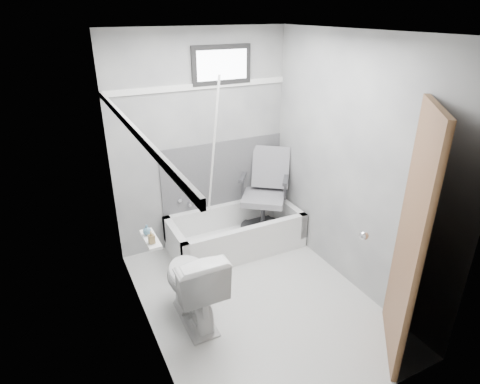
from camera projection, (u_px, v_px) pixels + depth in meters
floor at (256, 300)px, 3.85m from camera, size 2.60×2.60×0.00m
ceiling at (262, 32)px, 2.85m from camera, size 2.60×2.60×0.00m
wall_back at (202, 143)px, 4.41m from camera, size 2.00×0.02×2.40m
wall_front at (368, 268)px, 2.30m from camera, size 2.00×0.02×2.40m
wall_left at (140, 210)px, 2.95m from camera, size 0.02×2.60×2.40m
wall_right at (352, 167)px, 3.76m from camera, size 0.02×2.60×2.40m
bathtub at (235, 232)px, 4.62m from camera, size 1.50×0.70×0.42m
office_chair at (264, 193)px, 4.65m from camera, size 0.79×0.79×0.98m
toilet at (192, 284)px, 3.47m from camera, size 0.44×0.78×0.76m
door at (470, 253)px, 2.79m from camera, size 0.78×0.78×2.00m
window at (222, 65)px, 4.16m from camera, size 0.66×0.04×0.40m
backerboard at (223, 174)px, 4.67m from camera, size 1.50×0.02×0.78m
trim_back at (200, 86)px, 4.14m from camera, size 2.00×0.02×0.06m
trim_left at (132, 128)px, 2.70m from camera, size 0.02×2.60×0.06m
pole at (212, 163)px, 4.29m from camera, size 0.02×0.49×1.90m
shelf at (151, 239)px, 3.15m from camera, size 0.10×0.32×0.02m
soap_bottle_a at (151, 237)px, 3.05m from camera, size 0.05×0.05×0.10m
soap_bottle_b at (147, 230)px, 3.17m from camera, size 0.09×0.09×0.08m
faucet at (189, 201)px, 4.58m from camera, size 0.26×0.10×0.16m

